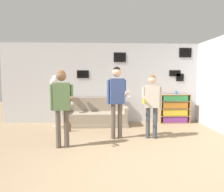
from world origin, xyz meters
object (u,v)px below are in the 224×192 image
object	(u,v)px
person_watcher_holding_cup	(152,100)
bottle_on_floor	(70,128)
person_player_foreground_center	(117,94)
couch	(96,116)
floor_lamp	(57,83)
person_player_foreground_left	(62,100)
drinking_cup	(176,93)
bookshelf	(174,109)

from	to	relation	value
person_watcher_holding_cup	bottle_on_floor	world-z (taller)	person_watcher_holding_cup
person_player_foreground_center	couch	bearing A→B (deg)	110.82
floor_lamp	bottle_on_floor	world-z (taller)	floor_lamp
couch	person_player_foreground_center	bearing A→B (deg)	-69.18
bottle_on_floor	couch	bearing A→B (deg)	45.93
person_player_foreground_left	person_watcher_holding_cup	world-z (taller)	person_player_foreground_left
couch	person_player_foreground_left	size ratio (longest dim) A/B	1.19
person_player_foreground_center	person_watcher_holding_cup	xyz separation A→B (m)	(0.89, -0.01, -0.15)
person_player_foreground_left	drinking_cup	xyz separation A→B (m)	(3.38, 2.28, -0.01)
bottle_on_floor	person_player_foreground_center	bearing A→B (deg)	-29.25
person_player_foreground_center	drinking_cup	xyz separation A→B (m)	(2.15, 1.68, -0.09)
person_player_foreground_center	person_watcher_holding_cup	world-z (taller)	person_player_foreground_center
bookshelf	bottle_on_floor	xyz separation A→B (m)	(-3.39, -0.96, -0.38)
couch	bottle_on_floor	bearing A→B (deg)	-134.07
floor_lamp	person_player_foreground_center	xyz separation A→B (m)	(1.78, -1.36, -0.25)
person_player_foreground_center	bottle_on_floor	world-z (taller)	person_player_foreground_center
floor_lamp	person_watcher_holding_cup	bearing A→B (deg)	-27.14
couch	bookshelf	distance (m)	2.67
bookshelf	person_watcher_holding_cup	distance (m)	2.13
person_watcher_holding_cup	couch	bearing A→B (deg)	134.16
couch	drinking_cup	size ratio (longest dim) A/B	18.51
floor_lamp	drinking_cup	world-z (taller)	floor_lamp
bookshelf	drinking_cup	distance (m)	0.55
bottle_on_floor	drinking_cup	distance (m)	3.69
floor_lamp	person_player_foreground_left	distance (m)	2.05
couch	person_player_foreground_center	distance (m)	1.80
bottle_on_floor	drinking_cup	xyz separation A→B (m)	(3.44, 0.96, 0.93)
drinking_cup	bottle_on_floor	bearing A→B (deg)	-164.50
person_player_foreground_left	bottle_on_floor	bearing A→B (deg)	92.69
couch	bookshelf	size ratio (longest dim) A/B	1.99
bookshelf	person_watcher_holding_cup	world-z (taller)	person_watcher_holding_cup
floor_lamp	person_player_foreground_left	bearing A→B (deg)	-74.59
bookshelf	bottle_on_floor	distance (m)	3.54
bookshelf	person_player_foreground_left	xyz separation A→B (m)	(-3.32, -2.28, 0.56)
person_player_foreground_left	person_watcher_holding_cup	bearing A→B (deg)	15.48
bottle_on_floor	floor_lamp	bearing A→B (deg)	127.16
person_player_foreground_left	person_player_foreground_center	bearing A→B (deg)	25.80
bookshelf	person_player_foreground_center	xyz separation A→B (m)	(-2.09, -1.68, 0.64)
person_player_foreground_center	person_player_foreground_left	bearing A→B (deg)	-154.20
person_watcher_holding_cup	bottle_on_floor	size ratio (longest dim) A/B	5.65
person_player_foreground_left	bottle_on_floor	distance (m)	1.63
bookshelf	drinking_cup	bearing A→B (deg)	-0.29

